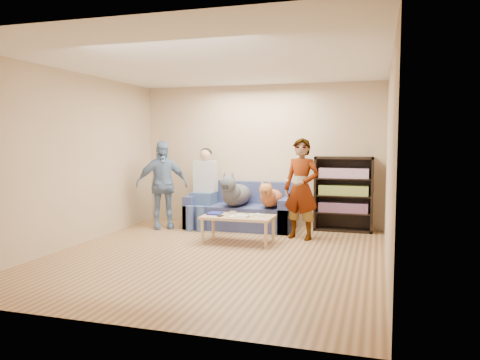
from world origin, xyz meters
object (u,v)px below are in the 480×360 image
(sofa, at_px, (241,212))
(person_standing_right, at_px, (301,189))
(dog_gray, at_px, (235,193))
(bookshelf, at_px, (344,192))
(notebook_blue, at_px, (215,213))
(camera_silver, at_px, (233,213))
(dog_tan, at_px, (271,197))
(coffee_table, at_px, (238,219))
(person_standing_left, at_px, (162,185))
(person_seated, at_px, (204,185))

(sofa, bearing_deg, person_standing_right, -28.03)
(dog_gray, relative_size, bookshelf, 0.97)
(notebook_blue, bearing_deg, camera_silver, 14.04)
(camera_silver, height_order, sofa, sofa)
(person_standing_right, relative_size, notebook_blue, 6.23)
(person_standing_right, distance_m, sofa, 1.46)
(dog_tan, relative_size, bookshelf, 0.88)
(dog_tan, bearing_deg, bookshelf, 21.30)
(camera_silver, distance_m, bookshelf, 2.09)
(coffee_table, bearing_deg, sofa, 104.51)
(coffee_table, bearing_deg, person_standing_left, 155.87)
(dog_gray, bearing_deg, person_standing_left, -171.32)
(person_standing_left, distance_m, camera_silver, 1.69)
(notebook_blue, xyz_separation_m, bookshelf, (1.89, 1.37, 0.25))
(notebook_blue, relative_size, dog_gray, 0.21)
(dog_gray, bearing_deg, dog_tan, 1.52)
(bookshelf, bearing_deg, dog_tan, -158.70)
(person_standing_right, xyz_separation_m, notebook_blue, (-1.29, -0.50, -0.38))
(person_seated, bearing_deg, person_standing_left, -154.39)
(person_standing_right, relative_size, camera_silver, 14.73)
(coffee_table, height_order, bookshelf, bookshelf)
(sofa, distance_m, dog_gray, 0.45)
(notebook_blue, height_order, person_seated, person_seated)
(sofa, xyz_separation_m, person_seated, (-0.67, -0.13, 0.49))
(person_standing_right, distance_m, coffee_table, 1.14)
(coffee_table, bearing_deg, person_seated, 132.62)
(bookshelf, bearing_deg, camera_silver, -141.03)
(person_standing_left, bearing_deg, person_seated, -6.40)
(person_seated, relative_size, dog_tan, 1.29)
(dog_gray, bearing_deg, coffee_table, -70.06)
(sofa, height_order, dog_tan, dog_tan)
(person_standing_right, distance_m, notebook_blue, 1.44)
(notebook_blue, height_order, camera_silver, camera_silver)
(coffee_table, bearing_deg, notebook_blue, 172.87)
(camera_silver, height_order, person_seated, person_seated)
(person_standing_left, distance_m, sofa, 1.51)
(notebook_blue, height_order, dog_tan, dog_tan)
(person_standing_right, bearing_deg, camera_silver, -141.05)
(person_seated, distance_m, dog_tan, 1.29)
(person_standing_left, xyz_separation_m, notebook_blue, (1.25, -0.69, -0.35))
(sofa, relative_size, bookshelf, 1.46)
(notebook_blue, distance_m, dog_gray, 0.92)
(bookshelf, bearing_deg, person_seated, -171.70)
(sofa, distance_m, coffee_table, 1.23)
(person_seated, bearing_deg, person_standing_right, -15.30)
(person_standing_right, relative_size, person_standing_left, 1.03)
(notebook_blue, bearing_deg, person_standing_left, 151.15)
(camera_silver, height_order, dog_gray, dog_gray)
(camera_silver, xyz_separation_m, sofa, (-0.19, 1.07, -0.16))
(person_standing_right, relative_size, dog_tan, 1.42)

